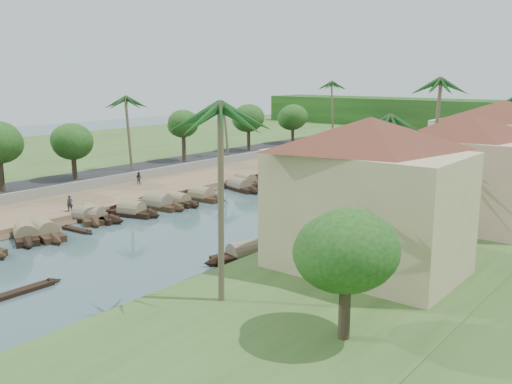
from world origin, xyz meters
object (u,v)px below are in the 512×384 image
Objects in this scene: bridge at (460,141)px; person_near at (70,203)px; building_near at (368,194)px; sampan_1 at (26,235)px.

person_near is at bearing -99.21° from bridge.
building_near is (18.99, -74.00, 4.66)m from bridge.
sampan_1 is 7.34m from person_near.
building_near is 2.03× the size of sampan_1.
sampan_1 is at bearing -115.04° from person_near.
bridge is 82.81m from sampan_1.
building_near reaches higher than bridge.
bridge is 3.84× the size of sampan_1.
bridge is 76.54m from building_near.
building_near is 29.98m from sampan_1.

